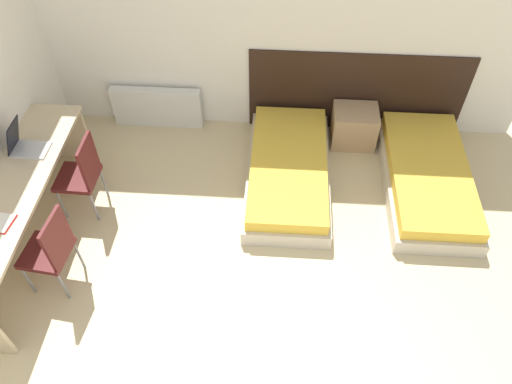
{
  "coord_description": "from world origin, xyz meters",
  "views": [
    {
      "loc": [
        0.21,
        -1.14,
        4.14
      ],
      "look_at": [
        0.0,
        2.02,
        0.55
      ],
      "focal_mm": 35.0,
      "sensor_mm": 36.0,
      "label": 1
    }
  ],
  "objects_px": {
    "chair_near_laptop": "(82,173)",
    "bed_near_door": "(427,177)",
    "nightstand": "(354,126)",
    "bed_near_window": "(288,171)",
    "chair_near_notebook": "(51,249)",
    "laptop": "(25,145)"
  },
  "relations": [
    {
      "from": "chair_near_laptop",
      "to": "bed_near_door",
      "type": "bearing_deg",
      "value": 9.61
    },
    {
      "from": "bed_near_window",
      "to": "chair_near_notebook",
      "type": "relative_size",
      "value": 1.96
    },
    {
      "from": "nightstand",
      "to": "chair_near_laptop",
      "type": "relative_size",
      "value": 0.54
    },
    {
      "from": "nightstand",
      "to": "chair_near_laptop",
      "type": "bearing_deg",
      "value": -156.46
    },
    {
      "from": "chair_near_laptop",
      "to": "laptop",
      "type": "distance_m",
      "value": 0.59
    },
    {
      "from": "bed_near_door",
      "to": "laptop",
      "type": "relative_size",
      "value": 5.25
    },
    {
      "from": "bed_near_door",
      "to": "chair_near_laptop",
      "type": "height_order",
      "value": "chair_near_laptop"
    },
    {
      "from": "bed_near_door",
      "to": "bed_near_window",
      "type": "bearing_deg",
      "value": 180.0
    },
    {
      "from": "bed_near_door",
      "to": "chair_near_laptop",
      "type": "xyz_separation_m",
      "value": [
        -3.59,
        -0.52,
        0.37
      ]
    },
    {
      "from": "bed_near_window",
      "to": "nightstand",
      "type": "relative_size",
      "value": 3.6
    },
    {
      "from": "bed_near_window",
      "to": "nightstand",
      "type": "bearing_deg",
      "value": 43.35
    },
    {
      "from": "chair_near_laptop",
      "to": "chair_near_notebook",
      "type": "height_order",
      "value": "same"
    },
    {
      "from": "chair_near_notebook",
      "to": "bed_near_window",
      "type": "bearing_deg",
      "value": 41.41
    },
    {
      "from": "bed_near_door",
      "to": "chair_near_laptop",
      "type": "bearing_deg",
      "value": -171.8
    },
    {
      "from": "bed_near_window",
      "to": "chair_near_notebook",
      "type": "height_order",
      "value": "chair_near_notebook"
    },
    {
      "from": "nightstand",
      "to": "laptop",
      "type": "xyz_separation_m",
      "value": [
        -3.33,
        -1.18,
        0.6
      ]
    },
    {
      "from": "nightstand",
      "to": "chair_near_laptop",
      "type": "xyz_separation_m",
      "value": [
        -2.83,
        -1.23,
        0.3
      ]
    },
    {
      "from": "bed_near_window",
      "to": "laptop",
      "type": "height_order",
      "value": "laptop"
    },
    {
      "from": "bed_near_door",
      "to": "chair_near_notebook",
      "type": "height_order",
      "value": "chair_near_notebook"
    },
    {
      "from": "nightstand",
      "to": "laptop",
      "type": "height_order",
      "value": "laptop"
    },
    {
      "from": "chair_near_notebook",
      "to": "laptop",
      "type": "relative_size",
      "value": 2.68
    },
    {
      "from": "bed_near_window",
      "to": "bed_near_door",
      "type": "height_order",
      "value": "same"
    }
  ]
}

